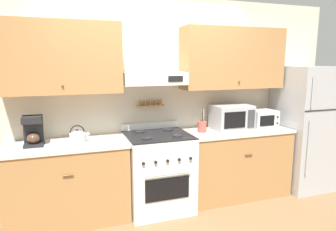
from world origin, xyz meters
TOP-DOWN VIEW (x-y plane):
  - ground_plane at (0.00, 0.00)m, footprint 16.00×16.00m
  - wall_back at (0.03, 0.59)m, footprint 5.20×0.46m
  - counter_left at (-1.02, 0.33)m, footprint 1.30×0.64m
  - counter_right at (1.08, 0.33)m, footprint 1.40×0.64m
  - stove_range at (0.00, 0.28)m, footprint 0.75×0.72m
  - refrigerator at (2.13, 0.27)m, footprint 0.69×0.74m
  - tea_kettle at (-0.90, 0.34)m, footprint 0.23×0.18m
  - coffee_maker at (-1.34, 0.36)m, footprint 0.19×0.20m
  - microwave at (1.02, 0.35)m, footprint 0.49×0.36m
  - utensil_crock at (0.59, 0.34)m, footprint 0.11×0.11m
  - toaster_oven at (1.49, 0.33)m, footprint 0.34×0.29m

SIDE VIEW (x-z plane):
  - ground_plane at x=0.00m, z-range 0.00..0.00m
  - counter_right at x=1.08m, z-range 0.00..0.89m
  - counter_left at x=-1.02m, z-range 0.00..0.89m
  - stove_range at x=0.00m, z-range -0.04..0.96m
  - refrigerator at x=2.13m, z-range 0.00..1.70m
  - tea_kettle at x=-0.90m, z-range 0.86..1.06m
  - utensil_crock at x=0.59m, z-range 0.82..1.11m
  - toaster_oven at x=1.49m, z-range 0.89..1.12m
  - coffee_maker at x=-1.34m, z-range 0.89..1.21m
  - microwave at x=1.02m, z-range 0.89..1.21m
  - wall_back at x=0.03m, z-range 0.21..2.76m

